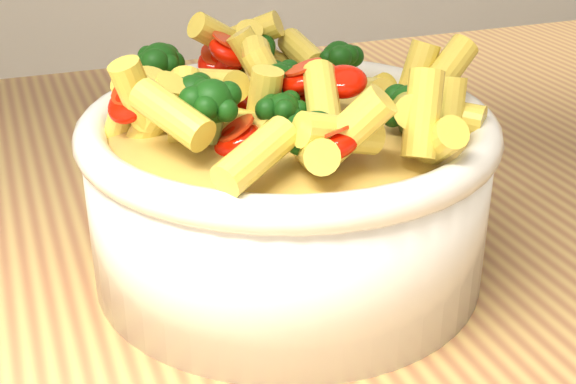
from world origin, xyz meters
name	(u,v)px	position (x,y,z in m)	size (l,w,h in m)	color
table	(411,333)	(0.00, 0.00, 0.80)	(1.20, 0.80, 0.90)	tan
serving_bowl	(288,190)	(-0.11, -0.04, 0.95)	(0.23, 0.23, 0.10)	white
pasta_salad	(288,86)	(-0.11, -0.04, 1.01)	(0.18, 0.18, 0.04)	#EED54B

